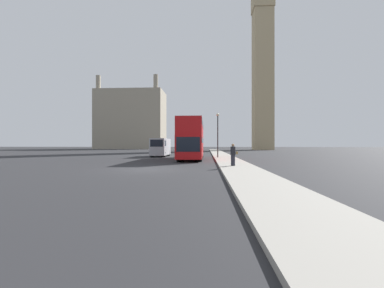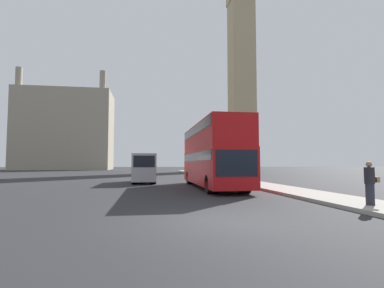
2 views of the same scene
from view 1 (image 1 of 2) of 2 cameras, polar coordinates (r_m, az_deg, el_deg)
name	(u,v)px [view 1 (image 1 of 2)]	position (r m, az deg, el deg)	size (l,w,h in m)	color
ground_plane	(146,169)	(17.72, -10.21, -5.55)	(300.00, 300.00, 0.00)	#28282B
sidewalk_strip	(240,169)	(17.37, 10.58, -5.41)	(2.62, 120.00, 0.15)	#9E998E
clock_tower	(263,50)	(86.34, 15.43, 19.43)	(6.13, 6.30, 59.47)	tan
building_block_distant	(132,120)	(100.28, -13.29, 5.19)	(24.55, 13.61, 26.43)	#9E937F
red_double_decker_bus	(192,138)	(28.96, -0.08, 1.35)	(2.51, 11.34, 4.32)	#B71114
white_van	(161,147)	(35.82, -7.00, -0.64)	(1.97, 5.94, 2.48)	#B2B7BC
pedestrian	(233,155)	(18.67, 9.12, -2.36)	(0.51, 0.35, 1.59)	#23232D
street_lamp	(218,128)	(30.46, 5.75, 3.57)	(0.36, 0.36, 5.22)	black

